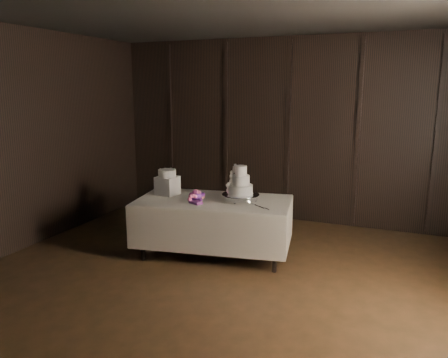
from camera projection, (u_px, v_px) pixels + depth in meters
room at (193, 165)px, 4.00m from camera, size 6.08×7.08×3.08m
display_table at (214, 225)px, 5.75m from camera, size 2.14×1.37×0.76m
cake_stand at (241, 198)px, 5.62m from camera, size 0.59×0.59×0.09m
wedding_cake at (238, 183)px, 5.58m from camera, size 0.35×0.31×0.37m
bouquet at (196, 197)px, 5.61m from camera, size 0.40×0.45×0.18m
box_pedestal at (167, 186)px, 5.95m from camera, size 0.29×0.29×0.25m
small_cake at (167, 173)px, 5.91m from camera, size 0.32×0.32×0.10m
cake_knife at (258, 206)px, 5.37m from camera, size 0.31×0.24×0.01m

